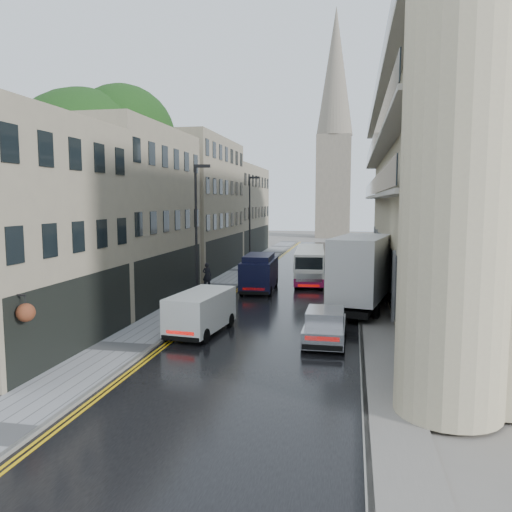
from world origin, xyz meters
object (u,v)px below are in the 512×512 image
at_px(navy_van, 241,275).
at_px(tree_far, 166,204).
at_px(pedestrian, 207,276).
at_px(lamp_post_far, 250,223).
at_px(white_van, 169,318).
at_px(tree_near, 86,194).
at_px(white_lorry, 335,277).
at_px(silver_hatchback, 304,333).
at_px(cream_bus, 296,269).
at_px(lamp_post_near, 196,236).

bearing_deg(navy_van, tree_far, 132.81).
distance_m(pedestrian, lamp_post_far, 12.10).
bearing_deg(lamp_post_far, white_van, -89.49).
distance_m(white_van, lamp_post_far, 25.05).
height_order(navy_van, lamp_post_far, lamp_post_far).
bearing_deg(tree_far, tree_near, -91.32).
distance_m(tree_near, white_lorry, 16.35).
relative_size(tree_far, navy_van, 2.30).
distance_m(silver_hatchback, pedestrian, 16.04).
bearing_deg(white_van, tree_far, 118.00).
relative_size(white_van, pedestrian, 2.45).
bearing_deg(tree_near, lamp_post_far, 68.37).
xyz_separation_m(cream_bus, white_van, (-4.14, -16.15, -0.27)).
height_order(tree_near, pedestrian, tree_near).
height_order(white_lorry, silver_hatchback, white_lorry).
bearing_deg(white_lorry, pedestrian, 156.35).
bearing_deg(tree_near, pedestrian, 43.82).
xyz_separation_m(tree_far, silver_hatchback, (14.26, -20.76, -5.43)).
bearing_deg(tree_near, lamp_post_near, 0.39).
bearing_deg(white_lorry, cream_bus, 120.45).
relative_size(lamp_post_near, lamp_post_far, 0.99).
xyz_separation_m(lamp_post_near, lamp_post_far, (-0.29, 17.41, 0.06)).
height_order(white_lorry, lamp_post_far, lamp_post_far).
relative_size(tree_near, silver_hatchback, 3.34).
bearing_deg(navy_van, white_lorry, -40.60).
distance_m(tree_far, cream_bus, 13.65).
bearing_deg(tree_far, navy_van, -44.80).
bearing_deg(lamp_post_far, navy_van, -83.25).
bearing_deg(white_van, cream_bus, 82.38).
bearing_deg(pedestrian, tree_far, -44.70).
bearing_deg(pedestrian, white_van, 105.01).
relative_size(tree_near, white_lorry, 1.62).
bearing_deg(cream_bus, silver_hatchback, -86.39).
relative_size(cream_bus, silver_hatchback, 2.33).
xyz_separation_m(cream_bus, pedestrian, (-6.22, -2.96, -0.27)).
distance_m(white_van, pedestrian, 13.36).
bearing_deg(tree_far, silver_hatchback, -55.52).
xyz_separation_m(tree_near, pedestrian, (6.12, 5.87, -5.88)).
bearing_deg(white_lorry, navy_van, 153.49).
bearing_deg(cream_bus, lamp_post_near, -124.28).
xyz_separation_m(cream_bus, white_lorry, (3.30, -9.71, 0.93)).
bearing_deg(pedestrian, tree_near, 49.87).
relative_size(pedestrian, lamp_post_far, 0.22).
relative_size(cream_bus, lamp_post_near, 1.14).
distance_m(silver_hatchback, lamp_post_far, 26.60).
distance_m(cream_bus, white_lorry, 10.30).
distance_m(lamp_post_near, lamp_post_far, 17.42).
bearing_deg(tree_near, silver_hatchback, -28.07).
xyz_separation_m(white_van, pedestrian, (-2.08, 13.20, -0.00)).
bearing_deg(lamp_post_far, white_lorry, -67.02).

